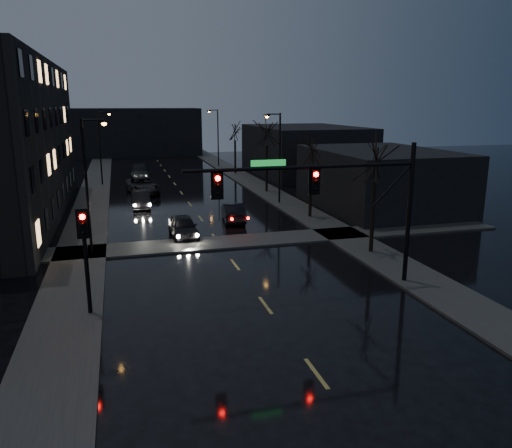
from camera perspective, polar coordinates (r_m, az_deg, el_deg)
ground at (r=15.98m, az=9.78°, el=-19.97°), size 160.00×160.00×0.00m
sidewalk_left at (r=47.83m, az=-18.23°, el=2.40°), size 3.00×140.00×0.12m
sidewalk_right at (r=49.89m, az=1.66°, el=3.53°), size 3.00×140.00×0.12m
sidewalk_cross at (r=32.23m, az=-4.21°, el=-2.14°), size 40.00×3.00×0.12m
commercial_right_near at (r=44.04m, az=13.96°, el=5.00°), size 10.00×14.00×5.00m
commercial_right_far at (r=64.45m, az=5.56°, el=8.39°), size 12.00×18.00×6.00m
far_block at (r=90.13m, az=-13.74°, el=10.18°), size 22.00×10.00×8.00m
signal_mast at (r=23.45m, az=9.52°, el=3.80°), size 11.11×0.41×7.00m
signal_pole_left at (r=21.78m, az=-18.96°, el=-2.53°), size 0.35×0.41×4.53m
tree_near at (r=29.76m, az=13.60°, el=8.28°), size 3.52×3.52×8.08m
tree_mid_a at (r=38.82m, az=6.39°, el=9.15°), size 3.30×3.30×7.58m
tree_mid_b at (r=50.10m, az=1.26°, el=11.11°), size 3.74×3.74×8.59m
tree_far at (r=63.65m, az=-2.43°, el=11.14°), size 3.43×3.43×7.88m
streetlight_l_near at (r=30.27m, az=-18.46°, el=5.29°), size 1.53×0.28×8.00m
streetlight_l_far at (r=57.12m, az=-17.24°, el=8.98°), size 1.53×0.28×8.00m
streetlight_r_mid at (r=44.26m, az=2.47°, el=8.39°), size 1.53×0.28×8.00m
streetlight_r_far at (r=71.36m, az=-4.54°, el=10.34°), size 1.53×0.28×8.00m
oncoming_car_a at (r=33.87m, az=-8.32°, el=-0.30°), size 1.79×4.31×1.46m
oncoming_car_b at (r=44.31m, az=-13.01°, el=2.73°), size 1.52×4.25×1.40m
oncoming_car_c at (r=51.25m, az=-12.83°, el=4.32°), size 3.35×6.13×1.63m
oncoming_car_d at (r=62.11m, az=-13.17°, el=5.84°), size 2.39×5.46×1.56m
lead_car at (r=38.07m, az=-2.61°, el=1.35°), size 2.03×4.51×1.43m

